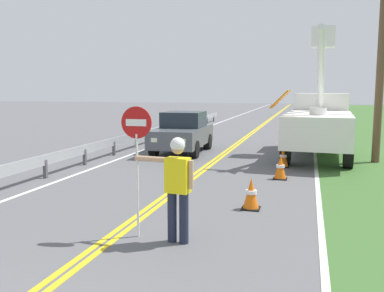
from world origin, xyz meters
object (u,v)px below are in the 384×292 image
Objects in this scene: utility_bucket_truck at (320,121)px; traffic_cone_tail at (283,157)px; utility_pole_near at (383,34)px; stop_sign_paddle at (137,142)px; traffic_cone_mid at (280,168)px; flagger_worker at (177,183)px; traffic_cone_lead at (251,194)px; oncoming_sedan_nearest at (183,133)px.

traffic_cone_tail is at bearing -112.16° from utility_bucket_truck.
utility_pole_near is 5.58m from traffic_cone_tail.
traffic_cone_mid is (2.12, 5.66, -1.37)m from stop_sign_paddle.
flagger_worker is at bearing -6.35° from stop_sign_paddle.
utility_pole_near reaches higher than traffic_cone_lead.
utility_pole_near is at bearing -29.48° from utility_bucket_truck.
utility_pole_near is (7.45, -0.44, 3.71)m from oncoming_sedan_nearest.
oncoming_sedan_nearest is 5.95× the size of traffic_cone_lead.
utility_bucket_truck is 9.87× the size of traffic_cone_mid.
utility_bucket_truck is 9.87× the size of traffic_cone_tail.
stop_sign_paddle is 10.26m from oncoming_sedan_nearest.
utility_pole_near is at bearing 51.02° from traffic_cone_mid.
traffic_cone_tail is at bearing 86.00° from traffic_cone_lead.
traffic_cone_lead is at bearing -100.74° from utility_bucket_truck.
stop_sign_paddle reaches higher than traffic_cone_lead.
traffic_cone_mid is (4.31, -4.32, -0.50)m from oncoming_sedan_nearest.
utility_pole_near reaches higher than traffic_cone_mid.
stop_sign_paddle is at bearing -126.76° from traffic_cone_lead.
flagger_worker is 5.95m from traffic_cone_mid.
utility_bucket_truck reaches higher than flagger_worker.
flagger_worker is 10.49m from oncoming_sedan_nearest.
traffic_cone_lead is at bearing 53.24° from stop_sign_paddle.
traffic_cone_mid and traffic_cone_tail have the same top height.
traffic_cone_mid is at bearing 69.43° from stop_sign_paddle.
flagger_worker is 0.21× the size of utility_pole_near.
utility_bucket_truck reaches higher than traffic_cone_mid.
traffic_cone_lead is at bearing -96.97° from traffic_cone_mid.
traffic_cone_tail is (-3.17, -1.86, -4.20)m from utility_pole_near.
traffic_cone_tail is at bearing -28.25° from oncoming_sedan_nearest.
stop_sign_paddle is (-0.76, 0.09, 0.66)m from flagger_worker.
traffic_cone_mid is (-1.17, -4.99, -1.07)m from utility_bucket_truck.
utility_pole_near is at bearing 63.91° from traffic_cone_lead.
utility_pole_near is at bearing 64.95° from flagger_worker.
stop_sign_paddle is at bearing 173.65° from flagger_worker.
traffic_cone_tail is at bearing 74.78° from stop_sign_paddle.
oncoming_sedan_nearest is at bearing -173.04° from utility_bucket_truck.
utility_pole_near is at bearing -3.39° from oncoming_sedan_nearest.
utility_bucket_truck reaches higher than traffic_cone_tail.
utility_bucket_truck is 3.38m from traffic_cone_tail.
utility_bucket_truck is 0.79× the size of utility_pole_near.
flagger_worker is 0.44× the size of oncoming_sedan_nearest.
utility_bucket_truck is at bearing 6.96° from oncoming_sedan_nearest.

